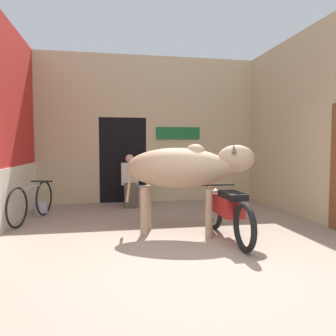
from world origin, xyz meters
TOP-DOWN VIEW (x-y plane):
  - ground_plane at (0.00, 0.00)m, footprint 30.00×30.00m
  - wall_back_with_doorway at (-0.21, 4.81)m, footprint 5.44×0.93m
  - wall_right_with_door at (2.80, 2.24)m, footprint 0.22×4.57m
  - cow at (0.18, 1.42)m, footprint 2.08×1.13m
  - motorcycle_near at (0.74, 1.00)m, footprint 0.58×1.92m
  - bicycle at (-2.42, 2.79)m, footprint 0.56×1.69m
  - shopkeeper_seated at (-0.52, 3.88)m, footprint 0.38×0.33m
  - plastic_stool at (-0.24, 4.07)m, footprint 0.36×0.36m
  - bucket at (-2.37, 3.40)m, footprint 0.26×0.26m

SIDE VIEW (x-z plane):
  - ground_plane at x=0.00m, z-range 0.00..0.00m
  - bucket at x=-2.37m, z-range 0.00..0.26m
  - plastic_stool at x=-0.24m, z-range 0.02..0.48m
  - bicycle at x=-2.42m, z-range 0.00..0.72m
  - motorcycle_near at x=0.74m, z-range 0.05..0.83m
  - shopkeeper_seated at x=-0.52m, z-range 0.03..1.24m
  - cow at x=0.18m, z-range 0.32..1.77m
  - wall_back_with_doorway at x=-0.21m, z-range -0.25..3.38m
  - wall_right_with_door at x=2.80m, z-range -0.03..3.61m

